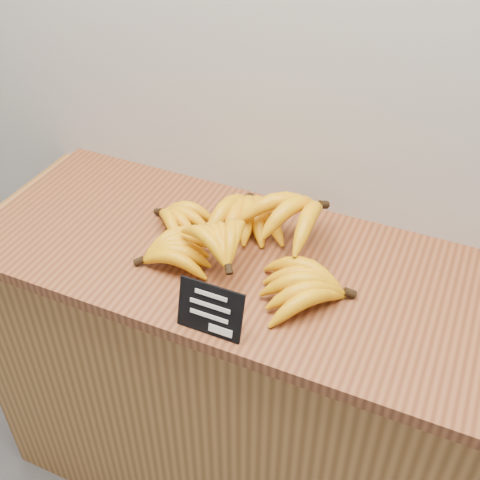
# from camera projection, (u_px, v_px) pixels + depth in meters

# --- Properties ---
(counter) EXTENTS (1.41, 0.50, 0.90)m
(counter) POSITION_uv_depth(u_px,v_px,m) (247.00, 389.00, 1.67)
(counter) COLOR #A67035
(counter) RESTS_ON ground
(counter_top) EXTENTS (1.30, 0.54, 0.03)m
(counter_top) POSITION_uv_depth(u_px,v_px,m) (249.00, 263.00, 1.38)
(counter_top) COLOR brown
(counter_top) RESTS_ON counter
(chalkboard_sign) EXTENTS (0.14, 0.03, 0.11)m
(chalkboard_sign) POSITION_uv_depth(u_px,v_px,m) (210.00, 310.00, 1.17)
(chalkboard_sign) COLOR black
(chalkboard_sign) RESTS_ON counter_top
(banana_pile) EXTENTS (0.52, 0.38, 0.13)m
(banana_pile) POSITION_uv_depth(u_px,v_px,m) (249.00, 238.00, 1.34)
(banana_pile) COLOR #E8A709
(banana_pile) RESTS_ON counter_top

